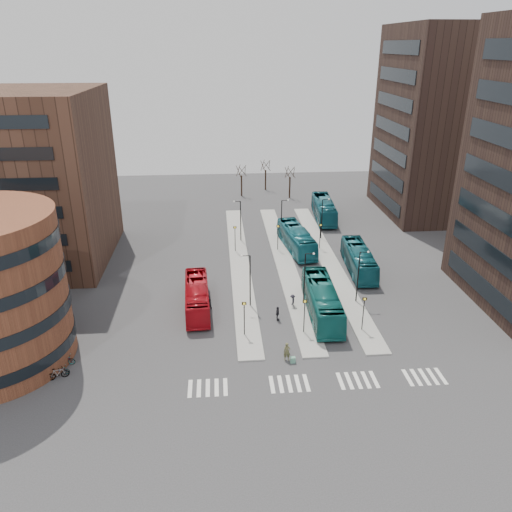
{
  "coord_description": "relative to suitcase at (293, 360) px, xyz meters",
  "views": [
    {
      "loc": [
        -6.67,
        -30.86,
        26.97
      ],
      "look_at": [
        -2.55,
        20.55,
        5.0
      ],
      "focal_mm": 35.0,
      "sensor_mm": 36.0,
      "label": 1
    }
  ],
  "objects": [
    {
      "name": "lamp_posts",
      "position": [
        2.87,
        20.93,
        3.3
      ],
      "size": [
        14.04,
        20.24,
        6.12
      ],
      "color": "black",
      "rests_on": "ground"
    },
    {
      "name": "sign_poles",
      "position": [
        1.84,
        15.93,
        2.13
      ],
      "size": [
        12.45,
        22.12,
        3.65
      ],
      "color": "black",
      "rests_on": "ground"
    },
    {
      "name": "bicycle_near",
      "position": [
        -20.76,
        -0.12,
        0.14
      ],
      "size": [
        1.6,
        0.56,
        0.84
      ],
      "primitive_type": "imported",
      "rotation": [
        0.0,
        0.0,
        1.57
      ],
      "color": "gray",
      "rests_on": "ground"
    },
    {
      "name": "commuter_a",
      "position": [
        -7.8,
        10.68,
        0.54
      ],
      "size": [
        0.97,
        0.87,
        1.64
      ],
      "primitive_type": "imported",
      "rotation": [
        0.0,
        0.0,
        3.52
      ],
      "color": "black",
      "rests_on": "ground"
    },
    {
      "name": "teal_bus_c",
      "position": [
        11.34,
        19.31,
        1.29
      ],
      "size": [
        3.28,
        11.41,
        3.14
      ],
      "primitive_type": "imported",
      "rotation": [
        0.0,
        0.0,
        -0.06
      ],
      "color": "#135661",
      "rests_on": "ground"
    },
    {
      "name": "ground",
      "position": [
        0.24,
        -7.07,
        -0.28
      ],
      "size": [
        160.0,
        160.0,
        0.0
      ],
      "primitive_type": "plane",
      "color": "#303133",
      "rests_on": "ground"
    },
    {
      "name": "bicycle_far",
      "position": [
        -20.76,
        1.34,
        0.2
      ],
      "size": [
        1.85,
        0.68,
        0.97
      ],
      "primitive_type": "imported",
      "rotation": [
        0.0,
        0.0,
        1.55
      ],
      "color": "gray",
      "rests_on": "ground"
    },
    {
      "name": "teal_bus_b",
      "position": [
        4.5,
        27.06,
        1.35
      ],
      "size": [
        4.22,
        11.95,
        3.26
      ],
      "primitive_type": "imported",
      "rotation": [
        0.0,
        0.0,
        0.13
      ],
      "color": "#166370",
      "rests_on": "ground"
    },
    {
      "name": "traveller",
      "position": [
        -0.5,
        0.43,
        0.62
      ],
      "size": [
        0.67,
        0.45,
        1.81
      ],
      "primitive_type": "imported",
      "rotation": [
        0.0,
        0.0,
        -0.03
      ],
      "color": "brown",
      "rests_on": "ground"
    },
    {
      "name": "crosswalk_stripes",
      "position": [
        1.99,
        -3.07,
        -0.28
      ],
      "size": [
        22.35,
        2.4,
        0.01
      ],
      "color": "silver",
      "rests_on": "ground"
    },
    {
      "name": "office_block",
      "position": [
        -33.76,
        26.91,
        10.72
      ],
      "size": [
        25.0,
        20.12,
        22.0
      ],
      "color": "#4A2F22",
      "rests_on": "ground"
    },
    {
      "name": "island_right",
      "position": [
        8.24,
        22.93,
        -0.21
      ],
      "size": [
        2.5,
        45.0,
        0.15
      ],
      "primitive_type": "cube",
      "color": "gray",
      "rests_on": "ground"
    },
    {
      "name": "bicycle_mid",
      "position": [
        -20.76,
        -0.77,
        0.28
      ],
      "size": [
        1.93,
        1.14,
        1.12
      ],
      "primitive_type": "imported",
      "rotation": [
        0.0,
        0.0,
        1.93
      ],
      "color": "gray",
      "rests_on": "ground"
    },
    {
      "name": "red_bus",
      "position": [
        -9.01,
        10.96,
        1.19
      ],
      "size": [
        2.98,
        10.68,
        2.95
      ],
      "primitive_type": "imported",
      "rotation": [
        0.0,
        0.0,
        0.05
      ],
      "color": "#B50D17",
      "rests_on": "ground"
    },
    {
      "name": "teal_bus_d",
      "position": [
        11.14,
        40.13,
        1.41
      ],
      "size": [
        3.72,
        12.29,
        3.37
      ],
      "primitive_type": "imported",
      "rotation": [
        0.0,
        0.0,
        -0.07
      ],
      "color": "#145968",
      "rests_on": "ground"
    },
    {
      "name": "commuter_c",
      "position": [
        1.49,
        10.37,
        0.49
      ],
      "size": [
        0.79,
        1.1,
        1.54
      ],
      "primitive_type": "imported",
      "rotation": [
        0.0,
        0.0,
        4.48
      ],
      "color": "black",
      "rests_on": "ground"
    },
    {
      "name": "island_left",
      "position": [
        -3.76,
        22.93,
        -0.21
      ],
      "size": [
        2.5,
        45.0,
        0.15
      ],
      "primitive_type": "cube",
      "color": "gray",
      "rests_on": "ground"
    },
    {
      "name": "teal_bus_a",
      "position": [
        4.37,
        8.57,
        1.4
      ],
      "size": [
        3.24,
        12.2,
        3.37
      ],
      "primitive_type": "imported",
      "rotation": [
        0.0,
        0.0,
        -0.03
      ],
      "color": "#125D5A",
      "rests_on": "ground"
    },
    {
      "name": "suitcase",
      "position": [
        0.0,
        0.0,
        0.0
      ],
      "size": [
        0.46,
        0.37,
        0.56
      ],
      "primitive_type": "cube",
      "rotation": [
        0.0,
        0.0,
        0.02
      ],
      "color": "#1C4B9E",
      "rests_on": "ground"
    },
    {
      "name": "bare_trees",
      "position": [
        2.9,
        55.6,
        2.44
      ],
      "size": [
        10.97,
        8.14,
        5.9
      ],
      "color": "black",
      "rests_on": "ground"
    },
    {
      "name": "island_mid",
      "position": [
        2.24,
        22.93,
        -0.21
      ],
      "size": [
        2.5,
        45.0,
        0.15
      ],
      "primitive_type": "cube",
      "color": "gray",
      "rests_on": "ground"
    },
    {
      "name": "tower_far",
      "position": [
        32.21,
        42.93,
        14.72
      ],
      "size": [
        20.12,
        20.0,
        30.0
      ],
      "color": "#32221B",
      "rests_on": "ground"
    },
    {
      "name": "commuter_b",
      "position": [
        -0.49,
        7.7,
        0.51
      ],
      "size": [
        0.57,
        0.99,
        1.59
      ],
      "primitive_type": "imported",
      "rotation": [
        0.0,
        0.0,
        1.36
      ],
      "color": "black",
      "rests_on": "ground"
    }
  ]
}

